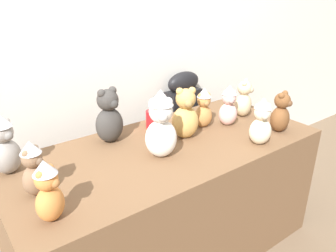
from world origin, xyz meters
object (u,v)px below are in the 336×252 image
Objects in this scene: teddy_bear_sand at (244,99)px; teddy_bear_blush at (229,106)px; instrument_case at (183,132)px; party_cup_red at (152,119)px; teddy_bear_ginger at (48,191)px; teddy_bear_ash at (4,144)px; teddy_bear_cream at (261,122)px; teddy_bear_mocha at (34,169)px; teddy_bear_chestnut at (281,113)px; teddy_bear_honey at (185,115)px; teddy_bear_charcoal at (109,117)px; teddy_bear_caramel at (204,108)px; display_table at (168,201)px; teddy_bear_snow at (161,125)px.

teddy_bear_blush is at bearing 163.69° from teddy_bear_sand.
instrument_case is 0.60m from party_cup_red.
teddy_bear_ash is (-0.05, 0.46, 0.02)m from teddy_bear_ginger.
teddy_bear_cream is 1.16m from teddy_bear_mocha.
teddy_bear_cream reaches higher than teddy_bear_chestnut.
teddy_bear_honey is at bearing 136.37° from teddy_bear_chestnut.
teddy_bear_blush is at bearing -28.78° from teddy_bear_charcoal.
teddy_bear_chestnut is (0.32, -0.32, -0.01)m from teddy_bear_caramel.
teddy_bear_ginger is at bearing -150.39° from teddy_bear_cream.
teddy_bear_charcoal reaches higher than teddy_bear_sand.
teddy_bear_honey is 0.86m from teddy_bear_mocha.
teddy_bear_charcoal reaches higher than teddy_bear_honey.
instrument_case is at bearing 108.23° from teddy_bear_blush.
display_table is 7.05× the size of teddy_bear_sand.
teddy_bear_honey is 0.52m from teddy_bear_sand.
teddy_bear_charcoal reaches higher than display_table.
display_table is 0.85m from teddy_bear_chestnut.
teddy_bear_blush reaches higher than teddy_bear_mocha.
display_table is at bearing -58.26° from teddy_bear_charcoal.
teddy_bear_ginger is (-0.86, -0.26, -0.02)m from teddy_bear_honey.
teddy_bear_caramel is at bearing 44.60° from teddy_bear_snow.
teddy_bear_blush is (0.48, 0.02, 0.49)m from display_table.
teddy_bear_caramel reaches higher than instrument_case.
teddy_bear_honey is 0.25m from party_cup_red.
teddy_bear_blush is 1.22m from teddy_bear_ginger.
teddy_bear_sand reaches higher than instrument_case.
teddy_bear_caramel is at bearing -33.57° from party_cup_red.
instrument_case is 1.50m from teddy_bear_ginger.
instrument_case is 3.89× the size of teddy_bear_sand.
teddy_bear_ash is (-1.10, 0.14, 0.03)m from teddy_bear_caramel.
teddy_bear_charcoal is at bearing 132.59° from display_table.
teddy_bear_sand is 0.82× the size of teddy_bear_ash.
teddy_bear_ginger is (-1.19, -0.24, -0.00)m from teddy_bear_blush.
teddy_bear_blush is (-0.18, 0.25, 0.01)m from teddy_bear_chestnut.
teddy_bear_honey reaches higher than teddy_bear_ginger.
teddy_bear_chestnut is 1.49m from teddy_bear_ash.
teddy_bear_ash is (-1.42, 0.46, 0.03)m from teddy_bear_chestnut.
display_table is at bearing -144.06° from teddy_bear_honey.
instrument_case reaches higher than display_table.
teddy_bear_ginger is (-1.24, -0.75, 0.37)m from instrument_case.
teddy_bear_snow is at bearing -49.01° from teddy_bear_ash.
teddy_bear_mocha is 0.82× the size of teddy_bear_ash.
teddy_bear_mocha is 0.26m from teddy_bear_ash.
display_table is 6.53× the size of teddy_bear_cream.
teddy_bear_cream is (0.42, -0.28, 0.50)m from display_table.
teddy_bear_charcoal reaches higher than teddy_bear_cream.
display_table is 0.55m from teddy_bear_snow.
teddy_bear_snow is 0.62m from teddy_bear_mocha.
teddy_bear_charcoal is 0.58m from teddy_bear_caramel.
party_cup_red is (0.79, 0.49, -0.07)m from teddy_bear_ginger.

